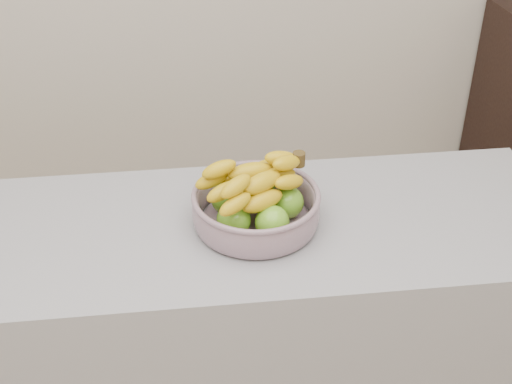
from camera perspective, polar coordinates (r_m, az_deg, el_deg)
The scene contains 2 objects.
counter at distance 2.16m, azimuth -4.72°, elevation -12.49°, with size 2.00×0.60×0.90m, color gray.
fruit_bowl at distance 1.84m, azimuth -0.02°, elevation -1.03°, with size 0.33×0.33×0.18m.
Camera 1 is at (-0.00, -0.93, 2.01)m, focal length 50.00 mm.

